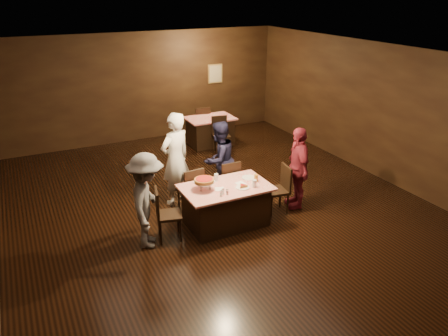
{
  "coord_description": "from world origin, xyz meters",
  "views": [
    {
      "loc": [
        -3.35,
        -6.87,
        4.12
      ],
      "look_at": [
        -0.05,
        -0.18,
        1.0
      ],
      "focal_mm": 35.0,
      "sensor_mm": 36.0,
      "label": 1
    }
  ],
  "objects_px": {
    "diner_navy_hoodie": "(219,160)",
    "glass_front_right": "(254,184)",
    "diner_white_jacket": "(175,159)",
    "pizza_stand": "(204,180)",
    "diner_red_shirt": "(298,168)",
    "glass_amber": "(256,178)",
    "plate_empty": "(248,178)",
    "chair_end_left": "(169,214)",
    "back_table": "(210,131)",
    "diner_grey_knit": "(147,201)",
    "chair_far_left": "(190,189)",
    "chair_back_near": "(221,135)",
    "chair_far_right": "(227,182)",
    "glass_back": "(216,177)",
    "chair_back_far": "(202,122)",
    "main_table": "(226,205)",
    "chair_end_right": "(277,190)"
  },
  "relations": [
    {
      "from": "chair_far_left",
      "to": "diner_grey_knit",
      "type": "bearing_deg",
      "value": 30.5
    },
    {
      "from": "diner_navy_hoodie",
      "to": "glass_back",
      "type": "height_order",
      "value": "diner_navy_hoodie"
    },
    {
      "from": "diner_white_jacket",
      "to": "diner_grey_knit",
      "type": "xyz_separation_m",
      "value": [
        -0.98,
        -1.28,
        -0.12
      ]
    },
    {
      "from": "diner_navy_hoodie",
      "to": "glass_front_right",
      "type": "distance_m",
      "value": 1.39
    },
    {
      "from": "diner_red_shirt",
      "to": "chair_back_far",
      "type": "bearing_deg",
      "value": -161.82
    },
    {
      "from": "chair_back_far",
      "to": "glass_back",
      "type": "height_order",
      "value": "chair_back_far"
    },
    {
      "from": "glass_front_right",
      "to": "diner_red_shirt",
      "type": "bearing_deg",
      "value": 14.56
    },
    {
      "from": "chair_back_near",
      "to": "glass_back",
      "type": "height_order",
      "value": "chair_back_near"
    },
    {
      "from": "chair_back_far",
      "to": "diner_white_jacket",
      "type": "xyz_separation_m",
      "value": [
        -2.1,
        -3.55,
        0.48
      ]
    },
    {
      "from": "glass_front_right",
      "to": "glass_amber",
      "type": "relative_size",
      "value": 1.0
    },
    {
      "from": "chair_back_near",
      "to": "diner_red_shirt",
      "type": "height_order",
      "value": "diner_red_shirt"
    },
    {
      "from": "chair_far_right",
      "to": "main_table",
      "type": "bearing_deg",
      "value": 61.35
    },
    {
      "from": "diner_white_jacket",
      "to": "pizza_stand",
      "type": "distance_m",
      "value": 1.19
    },
    {
      "from": "chair_back_far",
      "to": "diner_red_shirt",
      "type": "relative_size",
      "value": 0.58
    },
    {
      "from": "chair_far_left",
      "to": "glass_amber",
      "type": "height_order",
      "value": "chair_far_left"
    },
    {
      "from": "main_table",
      "to": "glass_back",
      "type": "xyz_separation_m",
      "value": [
        -0.05,
        0.3,
        0.46
      ]
    },
    {
      "from": "back_table",
      "to": "plate_empty",
      "type": "bearing_deg",
      "value": -104.57
    },
    {
      "from": "chair_back_far",
      "to": "diner_red_shirt",
      "type": "xyz_separation_m",
      "value": [
        0.0,
        -4.74,
        0.35
      ]
    },
    {
      "from": "back_table",
      "to": "diner_grey_knit",
      "type": "distance_m",
      "value": 5.25
    },
    {
      "from": "chair_far_right",
      "to": "plate_empty",
      "type": "height_order",
      "value": "chair_far_right"
    },
    {
      "from": "chair_back_near",
      "to": "diner_navy_hoodie",
      "type": "bearing_deg",
      "value": -106.66
    },
    {
      "from": "chair_far_left",
      "to": "chair_end_right",
      "type": "bearing_deg",
      "value": 147.78
    },
    {
      "from": "diner_white_jacket",
      "to": "diner_grey_knit",
      "type": "bearing_deg",
      "value": 31.79
    },
    {
      "from": "chair_far_left",
      "to": "glass_front_right",
      "type": "distance_m",
      "value": 1.36
    },
    {
      "from": "back_table",
      "to": "glass_amber",
      "type": "bearing_deg",
      "value": -103.27
    },
    {
      "from": "chair_end_left",
      "to": "chair_end_right",
      "type": "relative_size",
      "value": 1.0
    },
    {
      "from": "diner_white_jacket",
      "to": "chair_back_far",
      "type": "bearing_deg",
      "value": -141.17
    },
    {
      "from": "chair_far_left",
      "to": "chair_back_near",
      "type": "xyz_separation_m",
      "value": [
        2.0,
        2.74,
        0.0
      ]
    },
    {
      "from": "diner_white_jacket",
      "to": "pizza_stand",
      "type": "xyz_separation_m",
      "value": [
        0.1,
        -1.19,
        0.0
      ]
    },
    {
      "from": "back_table",
      "to": "glass_back",
      "type": "xyz_separation_m",
      "value": [
        -1.65,
        -3.89,
        0.46
      ]
    },
    {
      "from": "diner_red_shirt",
      "to": "plate_empty",
      "type": "distance_m",
      "value": 1.06
    },
    {
      "from": "chair_far_right",
      "to": "plate_empty",
      "type": "distance_m",
      "value": 0.69
    },
    {
      "from": "chair_end_right",
      "to": "chair_back_near",
      "type": "xyz_separation_m",
      "value": [
        0.5,
        3.49,
        0.0
      ]
    },
    {
      "from": "diner_red_shirt",
      "to": "diner_white_jacket",
      "type": "bearing_deg",
      "value": -101.35
    },
    {
      "from": "back_table",
      "to": "diner_grey_knit",
      "type": "xyz_separation_m",
      "value": [
        -3.08,
        -4.23,
        0.45
      ]
    },
    {
      "from": "diner_grey_knit",
      "to": "glass_amber",
      "type": "distance_m",
      "value": 2.08
    },
    {
      "from": "chair_far_right",
      "to": "glass_back",
      "type": "relative_size",
      "value": 6.79
    },
    {
      "from": "diner_red_shirt",
      "to": "glass_amber",
      "type": "distance_m",
      "value": 1.01
    },
    {
      "from": "chair_back_near",
      "to": "glass_front_right",
      "type": "relative_size",
      "value": 6.79
    },
    {
      "from": "chair_back_far",
      "to": "diner_red_shirt",
      "type": "bearing_deg",
      "value": 98.45
    },
    {
      "from": "main_table",
      "to": "diner_grey_knit",
      "type": "xyz_separation_m",
      "value": [
        -1.48,
        -0.04,
        0.45
      ]
    },
    {
      "from": "main_table",
      "to": "glass_amber",
      "type": "distance_m",
      "value": 0.75
    },
    {
      "from": "diner_white_jacket",
      "to": "glass_back",
      "type": "bearing_deg",
      "value": 94.94
    },
    {
      "from": "main_table",
      "to": "plate_empty",
      "type": "distance_m",
      "value": 0.69
    },
    {
      "from": "plate_empty",
      "to": "chair_end_left",
      "type": "bearing_deg",
      "value": -174.81
    },
    {
      "from": "chair_end_left",
      "to": "chair_back_near",
      "type": "height_order",
      "value": "same"
    },
    {
      "from": "chair_back_far",
      "to": "plate_empty",
      "type": "bearing_deg",
      "value": 85.66
    },
    {
      "from": "chair_far_right",
      "to": "chair_far_left",
      "type": "bearing_deg",
      "value": -0.58
    },
    {
      "from": "back_table",
      "to": "chair_end_right",
      "type": "relative_size",
      "value": 1.37
    },
    {
      "from": "chair_far_right",
      "to": "glass_back",
      "type": "bearing_deg",
      "value": 44.42
    }
  ]
}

